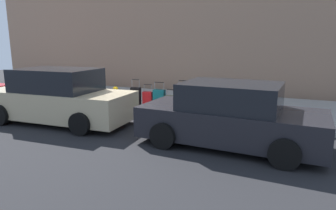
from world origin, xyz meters
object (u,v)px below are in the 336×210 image
at_px(suitcase_silver_0, 215,103).
at_px(parked_car_beige_1, 58,98).
at_px(suitcase_maroon_2, 184,101).
at_px(suitcase_teal_4, 159,99).
at_px(fire_hydrant, 116,95).
at_px(parked_car_charcoal_0, 230,116).
at_px(bollard_post, 98,94).
at_px(suitcase_black_6, 136,97).
at_px(suitcase_navy_1, 199,104).
at_px(suitcase_red_5, 148,100).
at_px(suitcase_olive_3, 171,103).

bearing_deg(suitcase_silver_0, parked_car_beige_1, 28.44).
bearing_deg(suitcase_maroon_2, suitcase_teal_4, -3.18).
xyz_separation_m(fire_hydrant, parked_car_charcoal_0, (-4.91, 2.44, 0.22)).
xyz_separation_m(suitcase_silver_0, bollard_post, (4.64, 0.11, 0.04)).
xyz_separation_m(suitcase_teal_4, suitcase_black_6, (0.93, 0.06, 0.02)).
bearing_deg(parked_car_beige_1, suitcase_navy_1, -147.54).
xyz_separation_m(suitcase_red_5, suitcase_black_6, (0.45, 0.11, 0.07)).
xyz_separation_m(suitcase_silver_0, parked_car_charcoal_0, (-0.99, 2.40, 0.21)).
relative_size(fire_hydrant, parked_car_beige_1, 0.15).
relative_size(suitcase_maroon_2, suitcase_red_5, 1.26).
distance_m(fire_hydrant, parked_car_beige_1, 2.51).
bearing_deg(suitcase_red_5, bollard_post, 6.01).
bearing_deg(fire_hydrant, suitcase_silver_0, 179.45).
distance_m(suitcase_navy_1, parked_car_beige_1, 4.61).
height_order(bollard_post, parked_car_charcoal_0, parked_car_charcoal_0).
distance_m(suitcase_navy_1, suitcase_teal_4, 1.51).
bearing_deg(suitcase_silver_0, suitcase_olive_3, 1.32).
bearing_deg(suitcase_black_6, suitcase_olive_3, 178.80).
bearing_deg(suitcase_olive_3, suitcase_navy_1, -174.52).
bearing_deg(bollard_post, suitcase_teal_4, -176.42).
bearing_deg(fire_hydrant, suitcase_black_6, 177.23).
relative_size(suitcase_silver_0, suitcase_olive_3, 1.25).
height_order(parked_car_charcoal_0, parked_car_beige_1, parked_car_beige_1).
distance_m(suitcase_red_5, bollard_post, 2.10).
distance_m(suitcase_olive_3, bollard_post, 3.05).
height_order(suitcase_olive_3, suitcase_red_5, suitcase_red_5).
distance_m(suitcase_silver_0, fire_hydrant, 3.92).
bearing_deg(suitcase_maroon_2, fire_hydrant, -0.88).
xyz_separation_m(suitcase_teal_4, fire_hydrant, (1.85, 0.01, 0.02)).
xyz_separation_m(suitcase_silver_0, suitcase_teal_4, (2.07, -0.05, -0.02)).
bearing_deg(suitcase_red_5, parked_car_beige_1, 53.09).
xyz_separation_m(suitcase_black_6, parked_car_charcoal_0, (-3.99, 2.40, 0.22)).
xyz_separation_m(bollard_post, parked_car_beige_1, (-0.20, 2.29, 0.23)).
height_order(suitcase_red_5, parked_car_charcoal_0, parked_car_charcoal_0).
bearing_deg(suitcase_maroon_2, bollard_post, 1.73).
bearing_deg(suitcase_olive_3, parked_car_charcoal_0, 137.44).
distance_m(suitcase_maroon_2, fire_hydrant, 2.82).
bearing_deg(suitcase_teal_4, suitcase_black_6, 3.37).
height_order(suitcase_olive_3, bollard_post, bollard_post).
bearing_deg(bollard_post, suitcase_olive_3, -178.57).
bearing_deg(suitcase_teal_4, parked_car_beige_1, 45.99).
xyz_separation_m(suitcase_teal_4, parked_car_charcoal_0, (-3.06, 2.45, 0.23)).
bearing_deg(suitcase_red_5, suitcase_silver_0, 177.60).
distance_m(suitcase_red_5, parked_car_charcoal_0, 4.35).
bearing_deg(suitcase_black_6, suitcase_navy_1, -178.38).
height_order(fire_hydrant, parked_car_beige_1, parked_car_beige_1).
height_order(suitcase_black_6, bollard_post, suitcase_black_6).
distance_m(suitcase_maroon_2, suitcase_black_6, 1.90).
distance_m(suitcase_red_5, fire_hydrant, 1.37).
distance_m(suitcase_silver_0, suitcase_maroon_2, 1.10).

